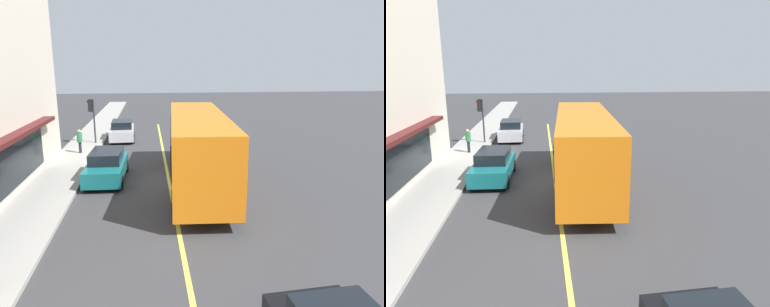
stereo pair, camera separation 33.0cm
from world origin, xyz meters
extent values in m
plane|color=#38383A|center=(0.00, 0.00, 0.00)|extent=(120.00, 120.00, 0.00)
cube|color=#9E9B93|center=(0.00, 5.61, 0.07)|extent=(80.00, 2.56, 0.15)
cube|color=#D8D14C|center=(0.00, 0.00, 0.00)|extent=(36.00, 0.16, 0.01)
cube|color=orange|center=(-0.83, -1.37, 2.00)|extent=(11.14, 3.23, 3.00)
cube|color=black|center=(4.60, -1.73, 2.36)|extent=(0.26, 2.10, 1.80)
cube|color=black|center=(-1.05, -0.08, 2.36)|extent=(8.78, 0.65, 1.32)
cube|color=black|center=(-1.22, -2.62, 2.36)|extent=(8.78, 0.65, 1.32)
cube|color=#0CF259|center=(4.67, -1.74, 3.25)|extent=(0.21, 1.90, 0.36)
cube|color=#2D2D33|center=(4.70, -1.74, 0.75)|extent=(0.32, 2.41, 0.40)
cylinder|color=black|center=(2.75, -0.48, 0.50)|extent=(1.02, 0.37, 1.00)
cylinder|color=black|center=(2.60, -2.73, 0.50)|extent=(1.02, 0.37, 1.00)
cylinder|color=black|center=(-4.27, -0.01, 0.50)|extent=(1.02, 0.37, 1.00)
cylinder|color=black|center=(-4.42, -2.26, 0.50)|extent=(1.02, 0.37, 1.00)
cylinder|color=#2D2D33|center=(9.19, 4.89, 1.75)|extent=(0.12, 0.12, 3.20)
cube|color=black|center=(9.19, 5.09, 2.90)|extent=(0.30, 0.30, 0.90)
sphere|color=red|center=(9.19, 5.26, 3.17)|extent=(0.18, 0.18, 0.18)
sphere|color=orange|center=(9.19, 5.26, 2.90)|extent=(0.18, 0.18, 0.18)
sphere|color=green|center=(9.19, 5.26, 2.63)|extent=(0.18, 0.18, 0.18)
cube|color=#14666B|center=(0.51, 3.12, 0.60)|extent=(4.36, 1.95, 0.75)
cube|color=black|center=(0.66, 3.12, 1.25)|extent=(2.46, 1.60, 0.55)
cylinder|color=black|center=(-0.94, 2.35, 0.32)|extent=(0.65, 0.24, 0.64)
cylinder|color=black|center=(-0.88, 3.99, 0.32)|extent=(0.65, 0.24, 0.64)
cylinder|color=black|center=(1.90, 2.25, 0.32)|extent=(0.65, 0.24, 0.64)
cylinder|color=black|center=(1.96, 3.89, 0.32)|extent=(0.65, 0.24, 0.64)
cube|color=#B7BABF|center=(10.68, 3.02, 0.60)|extent=(4.35, 1.93, 0.75)
cube|color=black|center=(10.83, 3.02, 1.25)|extent=(2.45, 1.58, 0.55)
cylinder|color=black|center=(9.29, 2.15, 0.32)|extent=(0.65, 0.24, 0.64)
cylinder|color=black|center=(9.24, 3.79, 0.32)|extent=(0.65, 0.24, 0.64)
cylinder|color=black|center=(12.13, 2.24, 0.32)|extent=(0.65, 0.24, 0.64)
cylinder|color=black|center=(12.08, 3.88, 0.32)|extent=(0.65, 0.24, 0.64)
cylinder|color=black|center=(6.04, 5.43, 0.52)|extent=(0.18, 0.18, 0.75)
cylinder|color=#26723F|center=(6.04, 5.43, 1.19)|extent=(0.34, 0.34, 0.59)
sphere|color=tan|center=(6.04, 5.43, 1.59)|extent=(0.21, 0.21, 0.21)
camera|label=1|loc=(-17.24, 0.96, 5.71)|focal=33.12mm
camera|label=2|loc=(-17.28, 0.63, 5.71)|focal=33.12mm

